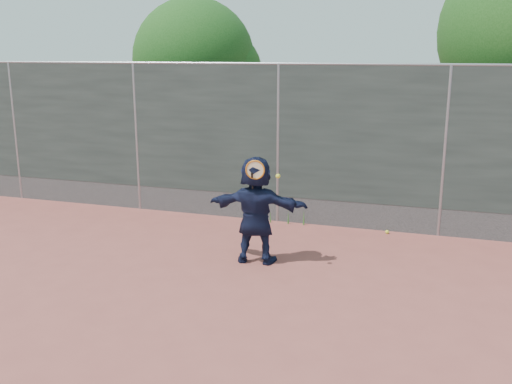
% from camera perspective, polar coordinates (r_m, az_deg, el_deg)
% --- Properties ---
extents(ground, '(80.00, 80.00, 0.00)m').
position_cam_1_polar(ground, '(8.03, -4.67, -9.73)').
color(ground, '#9E4C42').
rests_on(ground, ground).
extents(player, '(1.59, 0.60, 1.69)m').
position_cam_1_polar(player, '(8.78, -0.00, -1.78)').
color(player, '#131A36').
rests_on(player, ground).
extents(ball_ground, '(0.07, 0.07, 0.07)m').
position_cam_1_polar(ball_ground, '(10.63, 12.98, -3.91)').
color(ball_ground, yellow).
rests_on(ball_ground, ground).
extents(fence, '(20.00, 0.06, 3.03)m').
position_cam_1_polar(fence, '(10.81, 2.22, 5.16)').
color(fence, '#38423D').
rests_on(fence, ground).
extents(swing_action, '(0.55, 0.17, 0.51)m').
position_cam_1_polar(swing_action, '(8.42, 0.12, 2.06)').
color(swing_action, '#CA6713').
rests_on(swing_action, ground).
extents(tree_left, '(3.15, 3.00, 4.53)m').
position_cam_1_polar(tree_left, '(14.52, -5.55, 12.69)').
color(tree_left, '#382314').
rests_on(tree_left, ground).
extents(weed_clump, '(0.68, 0.07, 0.30)m').
position_cam_1_polar(weed_clump, '(10.94, 3.47, -2.53)').
color(weed_clump, '#387226').
rests_on(weed_clump, ground).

